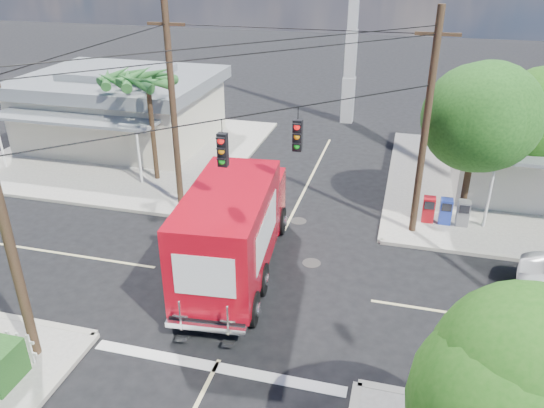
% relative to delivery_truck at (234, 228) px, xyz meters
% --- Properties ---
extents(ground, '(120.00, 120.00, 0.00)m').
position_rel_delivery_truck_xyz_m(ground, '(1.00, -0.55, -1.83)').
color(ground, black).
rests_on(ground, ground).
extents(sidewalk_ne, '(14.12, 14.12, 0.14)m').
position_rel_delivery_truck_xyz_m(sidewalk_ne, '(11.88, 10.33, -1.76)').
color(sidewalk_ne, gray).
rests_on(sidewalk_ne, ground).
extents(sidewalk_nw, '(14.12, 14.12, 0.14)m').
position_rel_delivery_truck_xyz_m(sidewalk_nw, '(-9.88, 10.33, -1.76)').
color(sidewalk_nw, gray).
rests_on(sidewalk_nw, ground).
extents(road_markings, '(32.00, 32.00, 0.01)m').
position_rel_delivery_truck_xyz_m(road_markings, '(1.00, -2.02, -1.83)').
color(road_markings, beige).
rests_on(road_markings, ground).
extents(building_nw, '(10.80, 10.20, 4.30)m').
position_rel_delivery_truck_xyz_m(building_nw, '(-11.00, 11.92, 0.39)').
color(building_nw, beige).
rests_on(building_nw, sidewalk_nw).
extents(radio_tower, '(0.80, 0.80, 17.00)m').
position_rel_delivery_truck_xyz_m(radio_tower, '(1.50, 19.45, 3.81)').
color(radio_tower, silver).
rests_on(radio_tower, ground).
extents(tree_ne_front, '(4.21, 4.14, 6.66)m').
position_rel_delivery_truck_xyz_m(tree_ne_front, '(8.21, 6.21, 2.93)').
color(tree_ne_front, '#422D1C').
rests_on(tree_ne_front, sidewalk_ne).
extents(tree_ne_back, '(3.77, 3.66, 5.82)m').
position_rel_delivery_truck_xyz_m(tree_ne_back, '(10.81, 8.41, 2.36)').
color(tree_ne_back, '#422D1C').
rests_on(tree_ne_back, sidewalk_ne).
extents(tree_se, '(3.67, 3.54, 5.62)m').
position_rel_delivery_truck_xyz_m(tree_se, '(8.01, -7.79, 2.21)').
color(tree_se, '#422D1C').
rests_on(tree_se, sidewalk_se).
extents(palm_nw_front, '(3.01, 3.08, 5.59)m').
position_rel_delivery_truck_xyz_m(palm_nw_front, '(-6.50, 6.95, 3.21)').
color(palm_nw_front, '#422D1C').
rests_on(palm_nw_front, sidewalk_nw).
extents(palm_nw_back, '(3.01, 3.08, 5.19)m').
position_rel_delivery_truck_xyz_m(palm_nw_back, '(-8.50, 8.45, 2.84)').
color(palm_nw_back, '#422D1C').
rests_on(palm_nw_back, sidewalk_nw).
extents(utility_poles, '(12.00, 10.68, 9.00)m').
position_rel_delivery_truck_xyz_m(utility_poles, '(-0.59, 1.06, 2.84)').
color(utility_poles, '#473321').
rests_on(utility_poles, ground).
extents(vending_boxes, '(1.90, 0.50, 1.10)m').
position_rel_delivery_truck_xyz_m(vending_boxes, '(7.50, 5.65, -1.14)').
color(vending_boxes, '#A10C15').
rests_on(vending_boxes, sidewalk_ne).
extents(delivery_truck, '(3.35, 8.53, 3.61)m').
position_rel_delivery_truck_xyz_m(delivery_truck, '(0.00, 0.00, 0.00)').
color(delivery_truck, black).
rests_on(delivery_truck, ground).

